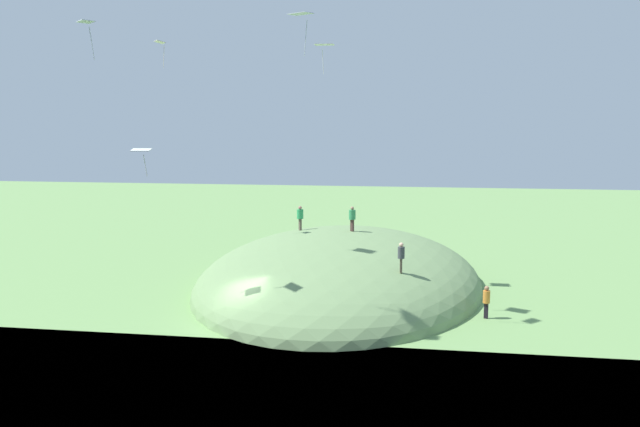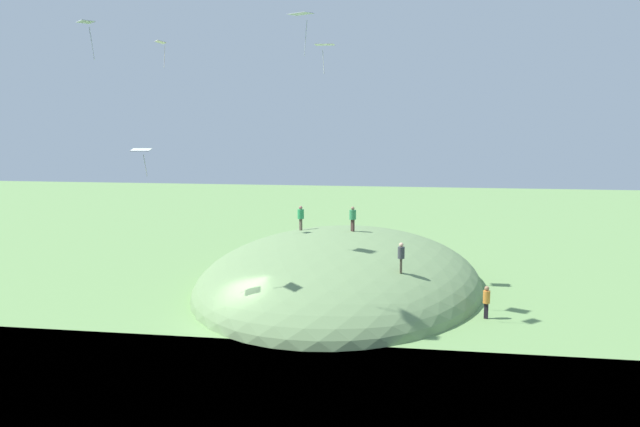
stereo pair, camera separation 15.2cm
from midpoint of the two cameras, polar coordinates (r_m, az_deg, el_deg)
The scene contains 11 objects.
ground_plane at distance 35.21m, azimuth -6.78°, elevation -9.38°, with size 160.00×160.00×0.00m, color #6E9856.
grass_hill at distance 43.75m, azimuth 1.88°, elevation -5.97°, with size 26.90×18.05×6.52m, color #6F8F5B.
person_watching_kites at distance 44.21m, azimuth 2.91°, elevation -0.21°, with size 0.63×0.63×1.65m.
person_near_shore at distance 35.97m, azimuth 7.06°, elevation -3.43°, with size 0.42×0.42×1.64m.
person_walking_path at distance 46.34m, azimuth -1.56°, elevation -0.14°, with size 0.62×0.62×1.70m.
person_with_child at distance 36.75m, azimuth 14.14°, elevation -7.01°, with size 0.49×0.49×1.77m.
kite_0 at distance 45.10m, azimuth -13.33°, elevation 13.92°, with size 1.02×0.96×1.68m.
kite_1 at distance 36.14m, azimuth -1.52°, elevation 16.53°, with size 1.28×1.43×2.20m.
kite_4 at distance 41.97m, azimuth 0.51°, elevation 14.13°, with size 0.86×1.22×1.78m.
kite_5 at distance 34.72m, azimuth -19.19°, elevation 15.03°, with size 1.10×1.11×1.79m.
kite_6 at distance 34.22m, azimuth -14.88°, elevation 5.18°, with size 0.78×1.03×1.40m.
Camera 2 is at (-32.32, -9.56, 10.20)m, focal length 37.51 mm.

